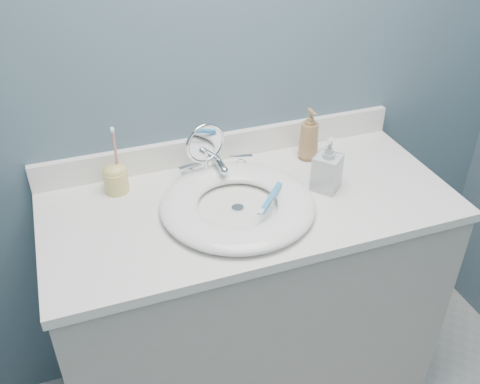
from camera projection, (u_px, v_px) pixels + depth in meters
name	position (u px, v px, depth m)	size (l,w,h in m)	color
back_wall	(220.00, 65.00, 1.62)	(2.20, 0.02, 2.40)	slate
vanity_cabinet	(249.00, 308.00, 1.85)	(1.20, 0.55, 0.85)	#B5AFA6
countertop	(250.00, 205.00, 1.60)	(1.22, 0.57, 0.03)	white
backsplash	(222.00, 146.00, 1.77)	(1.22, 0.02, 0.09)	white
basin	(238.00, 204.00, 1.54)	(0.45, 0.45, 0.04)	white
drain	(238.00, 208.00, 1.55)	(0.04, 0.04, 0.01)	silver
faucet	(217.00, 168.00, 1.69)	(0.25, 0.13, 0.07)	silver
makeup_mirror	(206.00, 150.00, 1.62)	(0.13, 0.07, 0.20)	silver
soap_bottle_amber	(309.00, 134.00, 1.74)	(0.07, 0.07, 0.18)	olive
soap_bottle_clear	(328.00, 165.00, 1.60)	(0.08, 0.08, 0.17)	silver
toothbrush_holder	(116.00, 177.00, 1.60)	(0.07, 0.07, 0.21)	#E1CA70
toothbrush_lying	(270.00, 199.00, 1.52)	(0.13, 0.14, 0.02)	#3789C6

